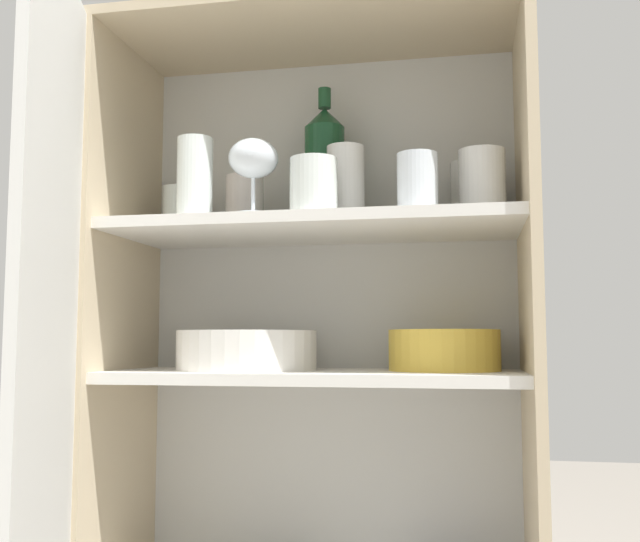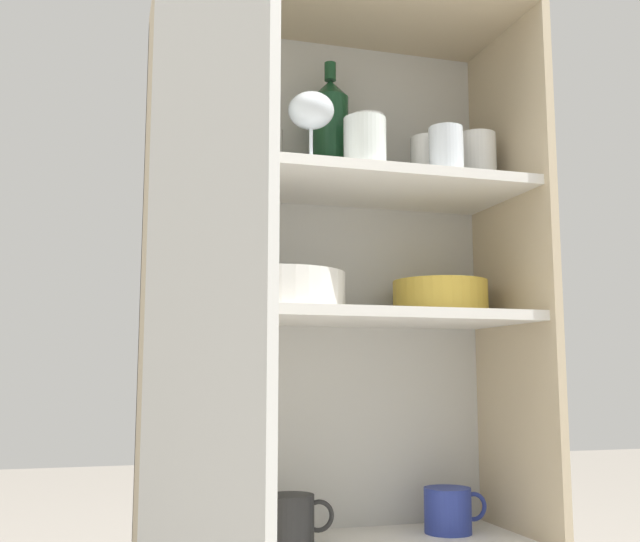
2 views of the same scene
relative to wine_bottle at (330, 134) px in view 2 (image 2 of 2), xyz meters
The scene contains 23 objects.
cupboard_back_panel 0.44m from the wine_bottle, 90.23° to the left, with size 0.77×0.02×1.34m, color silver.
cupboard_side_left 0.58m from the wine_bottle, 166.86° to the right, with size 0.02×0.34×1.34m, color #CCB793.
cupboard_side_right 0.58m from the wine_bottle, 13.16° to the right, with size 0.02×0.34×1.34m, color #CCB793.
cupboard_top_panel 0.26m from the wine_bottle, 90.19° to the right, with size 0.77×0.34×0.02m, color #CCB793.
shelf_board_middle 0.41m from the wine_bottle, 90.19° to the right, with size 0.73×0.30×0.02m, color white.
shelf_board_upper 0.16m from the wine_bottle, 90.19° to the right, with size 0.73×0.30×0.02m, color white.
cupboard_door 0.70m from the wine_bottle, 126.53° to the right, with size 0.14×0.36×1.34m.
tumbler_glass_0 0.11m from the wine_bottle, 56.50° to the right, with size 0.07×0.07×0.14m.
tumbler_glass_1 0.22m from the wine_bottle, 25.55° to the right, with size 0.07×0.07×0.10m.
tumbler_glass_2 0.17m from the wine_bottle, 166.96° to the right, with size 0.07×0.07×0.11m.
tumbler_glass_3 0.32m from the wine_bottle, 17.39° to the right, with size 0.08×0.08×0.12m.
tumbler_glass_4 0.27m from the wine_bottle, 138.09° to the right, with size 0.06×0.06×0.14m.
tumbler_glass_5 0.30m from the wine_bottle, behind, with size 0.06×0.06×0.09m.
tumbler_glass_6 0.26m from the wine_bottle, 41.13° to the right, with size 0.07×0.07×0.10m.
tumbler_glass_7 0.29m from the wine_bottle, ahead, with size 0.07×0.07×0.12m.
tumbler_glass_8 0.19m from the wine_bottle, 85.38° to the right, with size 0.08×0.08×0.10m.
wine_glass_0 0.20m from the wine_bottle, 117.58° to the right, with size 0.09×0.09×0.14m.
wine_bottle is the anchor object (origin of this frame).
plate_stack_white 0.39m from the wine_bottle, 147.40° to the right, with size 0.26×0.26×0.07m.
mixing_bowl_large 0.42m from the wine_bottle, 11.95° to the right, with size 0.20×0.20×0.07m.
coffee_mug_primary 0.79m from the wine_bottle, 145.42° to the right, with size 0.13×0.09×0.09m.
coffee_mug_extra_1 0.82m from the wine_bottle, 11.36° to the right, with size 0.14×0.10×0.09m.
storage_jar 0.83m from the wine_bottle, 159.42° to the right, with size 0.07×0.07×0.10m.
Camera 2 is at (-0.45, -1.24, 0.59)m, focal length 42.00 mm.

